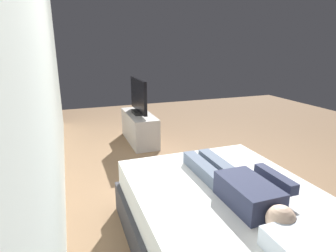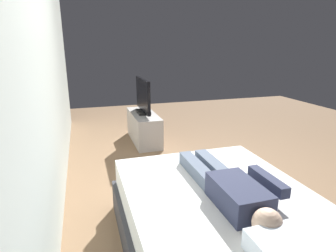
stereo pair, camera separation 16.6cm
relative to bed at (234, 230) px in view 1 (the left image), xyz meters
name	(u,v)px [view 1 (the left image)]	position (x,y,z in m)	size (l,w,h in m)	color
ground_plane	(203,191)	(1.04, -0.27, -0.26)	(10.00, 10.00, 0.00)	#8C6B4C
back_wall	(45,70)	(1.44, 1.28, 1.14)	(6.40, 0.10, 2.80)	silver
bed	(234,230)	(0.00, 0.00, 0.00)	(2.05, 1.48, 0.54)	#333338
person	(239,186)	(0.03, -0.03, 0.36)	(1.26, 0.46, 0.18)	#2D334C
remote	(269,177)	(0.18, -0.44, 0.29)	(0.15, 0.04, 0.02)	black
tv_stand	(139,128)	(2.97, -0.02, -0.01)	(1.10, 0.40, 0.50)	#B7B2AD
tv	(139,97)	(2.97, -0.02, 0.52)	(0.88, 0.20, 0.59)	black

